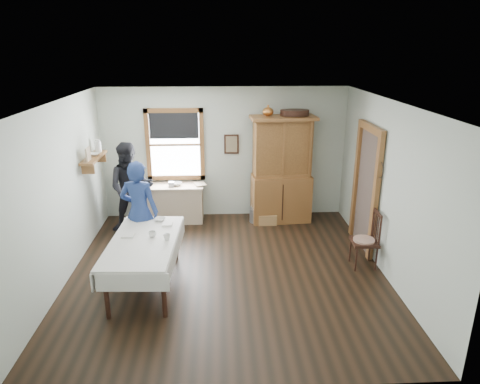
# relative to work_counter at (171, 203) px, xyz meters

# --- Properties ---
(room) EXTENTS (5.01, 5.01, 2.70)m
(room) POSITION_rel_work_counter_xyz_m (1.12, -2.18, 0.96)
(room) COLOR black
(room) RESTS_ON ground
(window) EXTENTS (1.18, 0.07, 1.48)m
(window) POSITION_rel_work_counter_xyz_m (0.12, 0.28, 1.25)
(window) COLOR white
(window) RESTS_ON room
(doorway) EXTENTS (0.09, 1.14, 2.22)m
(doorway) POSITION_rel_work_counter_xyz_m (3.57, -1.33, 0.77)
(doorway) COLOR #4F4038
(doorway) RESTS_ON room
(wall_shelf) EXTENTS (0.24, 1.00, 0.44)m
(wall_shelf) POSITION_rel_work_counter_xyz_m (-1.25, -0.64, 1.18)
(wall_shelf) COLOR brown
(wall_shelf) RESTS_ON room
(framed_picture) EXTENTS (0.30, 0.04, 0.40)m
(framed_picture) POSITION_rel_work_counter_xyz_m (1.27, 0.28, 1.16)
(framed_picture) COLOR #331A11
(framed_picture) RESTS_ON room
(rug_beater) EXTENTS (0.01, 0.27, 0.27)m
(rug_beater) POSITION_rel_work_counter_xyz_m (3.57, -1.88, 1.33)
(rug_beater) COLOR black
(rug_beater) RESTS_ON room
(work_counter) EXTENTS (1.36, 0.53, 0.78)m
(work_counter) POSITION_rel_work_counter_xyz_m (0.00, 0.00, 0.00)
(work_counter) COLOR tan
(work_counter) RESTS_ON room
(china_hutch) EXTENTS (1.32, 0.70, 2.17)m
(china_hutch) POSITION_rel_work_counter_xyz_m (2.27, -0.06, 0.70)
(china_hutch) COLOR brown
(china_hutch) RESTS_ON room
(dining_table) EXTENTS (1.08, 1.93, 0.75)m
(dining_table) POSITION_rel_work_counter_xyz_m (-0.13, -2.52, -0.01)
(dining_table) COLOR silver
(dining_table) RESTS_ON room
(spindle_chair) EXTENTS (0.46, 0.46, 0.97)m
(spindle_chair) POSITION_rel_work_counter_xyz_m (3.36, -2.09, 0.09)
(spindle_chair) COLOR #331A11
(spindle_chair) RESTS_ON room
(pail) EXTENTS (0.33, 0.33, 0.30)m
(pail) POSITION_rel_work_counter_xyz_m (1.76, -0.13, -0.24)
(pail) COLOR gray
(pail) RESTS_ON room
(wicker_basket) EXTENTS (0.37, 0.26, 0.22)m
(wicker_basket) POSITION_rel_work_counter_xyz_m (1.97, -0.25, -0.28)
(wicker_basket) COLOR #B37F51
(wicker_basket) RESTS_ON room
(woman_blue) EXTENTS (0.65, 0.49, 1.61)m
(woman_blue) POSITION_rel_work_counter_xyz_m (-0.31, -1.67, 0.42)
(woman_blue) COLOR navy
(woman_blue) RESTS_ON room
(figure_dark) EXTENTS (0.84, 0.68, 1.63)m
(figure_dark) POSITION_rel_work_counter_xyz_m (-0.69, -0.43, 0.43)
(figure_dark) COLOR black
(figure_dark) RESTS_ON room
(table_cup_a) EXTENTS (0.12, 0.12, 0.09)m
(table_cup_a) POSITION_rel_work_counter_xyz_m (-0.00, -2.41, 0.41)
(table_cup_a) COLOR silver
(table_cup_a) RESTS_ON dining_table
(table_cup_b) EXTENTS (0.13, 0.13, 0.10)m
(table_cup_b) POSITION_rel_work_counter_xyz_m (0.22, -2.53, 0.41)
(table_cup_b) COLOR silver
(table_cup_b) RESTS_ON dining_table
(table_bowl) EXTENTS (0.25, 0.25, 0.05)m
(table_bowl) POSITION_rel_work_counter_xyz_m (0.03, -1.78, 0.39)
(table_bowl) COLOR silver
(table_bowl) RESTS_ON dining_table
(counter_book) EXTENTS (0.24, 0.29, 0.02)m
(counter_book) POSITION_rel_work_counter_xyz_m (0.51, -0.03, 0.40)
(counter_book) COLOR #7A6B51
(counter_book) RESTS_ON work_counter
(counter_bowl) EXTENTS (0.20, 0.20, 0.06)m
(counter_bowl) POSITION_rel_work_counter_xyz_m (0.15, -0.01, 0.42)
(counter_bowl) COLOR silver
(counter_bowl) RESTS_ON work_counter
(shelf_bowl) EXTENTS (0.22, 0.22, 0.05)m
(shelf_bowl) POSITION_rel_work_counter_xyz_m (-1.25, -0.63, 1.21)
(shelf_bowl) COLOR silver
(shelf_bowl) RESTS_ON wall_shelf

